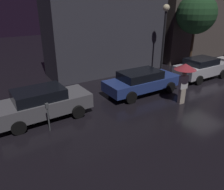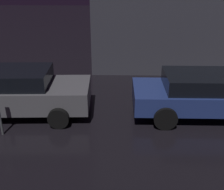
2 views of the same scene
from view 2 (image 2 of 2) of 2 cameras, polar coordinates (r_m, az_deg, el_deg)
The scene contains 2 objects.
parked_car_grey at distance 9.01m, azimuth -18.41°, elevation 0.69°, with size 4.29×1.88×1.45m.
parked_car_blue at distance 8.95m, azimuth 18.94°, elevation 0.28°, with size 4.60×1.92×1.36m.
Camera 2 is at (-6.76, -6.33, 4.17)m, focal length 45.00 mm.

